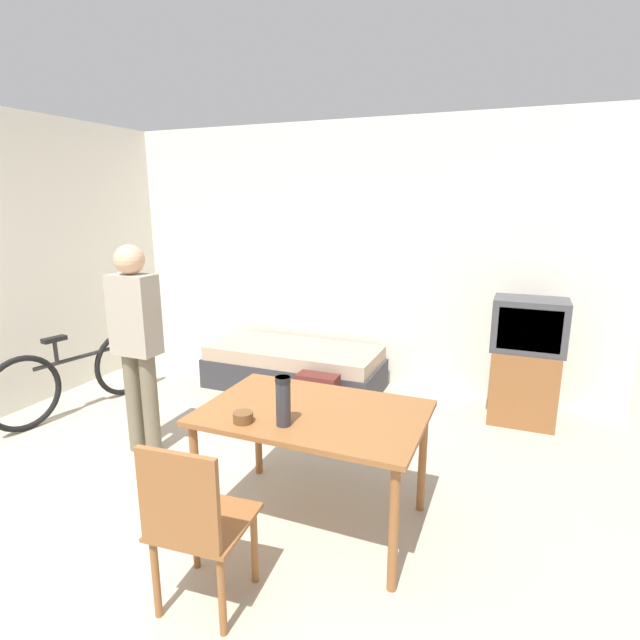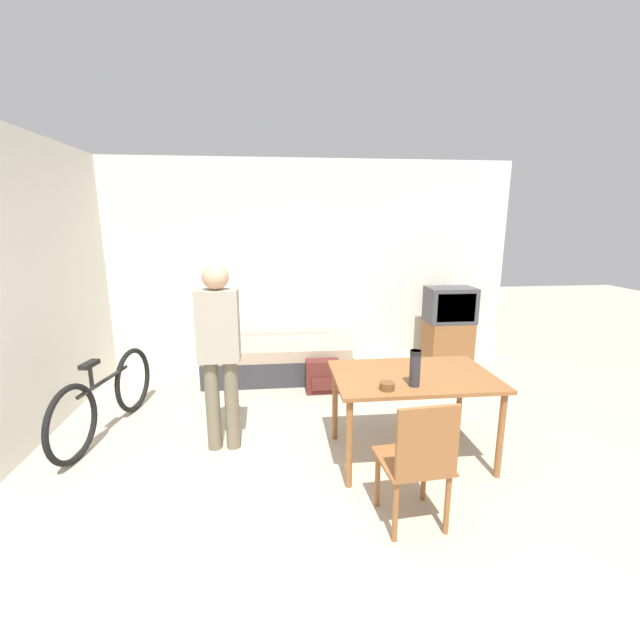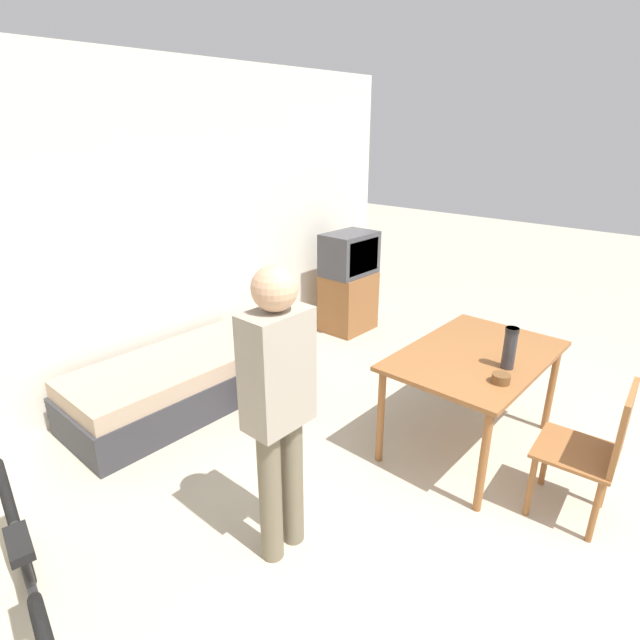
% 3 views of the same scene
% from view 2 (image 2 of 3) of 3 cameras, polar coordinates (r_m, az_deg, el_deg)
% --- Properties ---
extents(ground_plane, '(20.00, 20.00, 0.00)m').
position_cam_2_polar(ground_plane, '(2.83, 1.25, -29.99)').
color(ground_plane, '#B2A893').
extents(wall_back, '(5.74, 0.06, 2.70)m').
position_cam_2_polar(wall_back, '(5.69, -3.41, 7.19)').
color(wall_back, silver).
rests_on(wall_back, ground_plane).
extents(wall_left, '(0.06, 4.57, 2.70)m').
position_cam_2_polar(wall_left, '(4.42, -34.90, 3.16)').
color(wall_left, silver).
rests_on(wall_left, ground_plane).
extents(daybed, '(1.81, 0.78, 0.44)m').
position_cam_2_polar(daybed, '(5.43, -5.61, -5.38)').
color(daybed, '#333338').
rests_on(daybed, ground_plane).
extents(tv, '(0.60, 0.44, 1.11)m').
position_cam_2_polar(tv, '(5.81, 16.75, -1.21)').
color(tv, brown).
rests_on(tv, ground_plane).
extents(dining_table, '(1.28, 0.85, 0.73)m').
position_cam_2_polar(dining_table, '(3.58, 12.26, -8.28)').
color(dining_table, brown).
rests_on(dining_table, ground_plane).
extents(wooden_chair, '(0.46, 0.46, 0.89)m').
position_cam_2_polar(wooden_chair, '(2.85, 13.05, -17.57)').
color(wooden_chair, brown).
rests_on(wooden_chair, ground_plane).
extents(bicycle, '(0.35, 1.63, 0.75)m').
position_cam_2_polar(bicycle, '(4.46, -26.64, -9.32)').
color(bicycle, black).
rests_on(bicycle, ground_plane).
extents(person_standing, '(0.34, 0.22, 1.61)m').
position_cam_2_polar(person_standing, '(3.63, -13.31, -3.24)').
color(person_standing, '#6B604C').
rests_on(person_standing, ground_plane).
extents(thermos_flask, '(0.08, 0.08, 0.28)m').
position_cam_2_polar(thermos_flask, '(3.26, 12.56, -6.09)').
color(thermos_flask, '#2D2D33').
rests_on(thermos_flask, dining_table).
extents(mate_bowl, '(0.11, 0.11, 0.06)m').
position_cam_2_polar(mate_bowl, '(3.19, 8.93, -8.69)').
color(mate_bowl, brown).
rests_on(mate_bowl, dining_table).
extents(backpack, '(0.38, 0.21, 0.39)m').
position_cam_2_polar(backpack, '(4.94, 0.32, -7.54)').
color(backpack, '#56231E').
rests_on(backpack, ground_plane).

